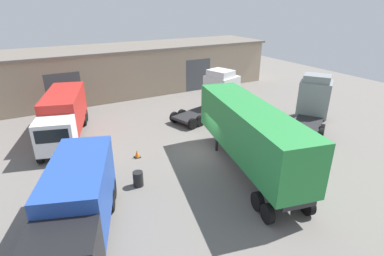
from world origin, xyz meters
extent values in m
plane|color=slate|center=(0.00, 0.00, 0.00)|extent=(60.00, 60.00, 0.00)
cube|color=tan|center=(0.00, 17.46, 2.44)|extent=(33.21, 6.93, 4.88)
cube|color=#70665B|center=(0.00, 17.46, 5.00)|extent=(33.71, 7.43, 0.25)
cube|color=#4C5156|center=(-7.31, 14.03, 1.80)|extent=(3.20, 0.08, 3.60)
cube|color=#4C5156|center=(7.31, 14.03, 1.80)|extent=(3.20, 0.08, 3.60)
cube|color=silver|center=(5.50, 6.54, 1.94)|extent=(3.02, 3.08, 2.96)
cube|color=silver|center=(5.31, 6.48, 3.70)|extent=(2.21, 2.49, 0.60)
cube|color=black|center=(6.62, 6.87, 2.53)|extent=(0.68, 2.03, 1.07)
cube|color=#232326|center=(2.31, 5.58, 0.58)|extent=(4.65, 3.14, 0.24)
cylinder|color=#B2B2B7|center=(2.60, 6.71, 0.41)|extent=(1.21, 0.85, 0.56)
cylinder|color=black|center=(5.76, 7.76, 0.46)|extent=(0.96, 0.55, 0.92)
cylinder|color=black|center=(6.39, 5.65, 0.46)|extent=(0.96, 0.55, 0.92)
cylinder|color=black|center=(1.30, 6.43, 0.46)|extent=(0.96, 0.55, 0.92)
cylinder|color=black|center=(1.93, 4.32, 0.46)|extent=(0.96, 0.55, 0.92)
cylinder|color=black|center=(0.44, 6.17, 0.46)|extent=(0.96, 0.55, 0.92)
cylinder|color=black|center=(1.07, 4.06, 0.46)|extent=(0.96, 0.55, 0.92)
cube|color=#28843D|center=(0.78, -3.33, 2.79)|extent=(4.77, 10.92, 2.87)
cube|color=#232326|center=(0.78, -3.33, 1.23)|extent=(4.04, 10.76, 0.24)
cube|color=#232326|center=(0.68, -0.11, 0.56)|extent=(0.19, 0.19, 1.11)
cube|color=#232326|center=(2.24, -0.46, 0.56)|extent=(0.19, 0.19, 1.11)
cylinder|color=black|center=(-1.07, -6.52, 0.48)|extent=(0.50, 1.01, 0.97)
cylinder|color=black|center=(1.08, -7.00, 0.48)|extent=(0.50, 1.01, 0.97)
cylinder|color=black|center=(-1.29, -7.50, 0.48)|extent=(0.50, 1.01, 0.97)
cylinder|color=black|center=(0.86, -7.98, 0.48)|extent=(0.50, 1.01, 0.97)
cube|color=silver|center=(-9.15, 4.13, 1.60)|extent=(2.84, 2.50, 2.20)
cube|color=black|center=(-9.41, 3.25, 2.00)|extent=(1.96, 0.65, 0.88)
cube|color=red|center=(-7.99, 8.07, 2.07)|extent=(4.08, 6.73, 2.63)
cylinder|color=black|center=(-8.27, 3.40, 0.50)|extent=(0.57, 1.04, 1.00)
cylinder|color=black|center=(-10.29, 3.99, 0.50)|extent=(0.57, 1.04, 1.00)
cylinder|color=black|center=(-6.55, 9.26, 0.50)|extent=(0.57, 1.04, 1.00)
cylinder|color=black|center=(-8.56, 9.85, 0.50)|extent=(0.57, 1.04, 1.00)
cylinder|color=black|center=(-6.26, 10.22, 0.50)|extent=(0.57, 1.04, 1.00)
cylinder|color=black|center=(-8.28, 10.81, 0.50)|extent=(0.57, 1.04, 1.00)
cube|color=#2347A3|center=(-8.88, -3.66, 2.09)|extent=(4.07, 5.90, 2.59)
cylinder|color=black|center=(-7.52, -2.97, 0.54)|extent=(0.64, 1.12, 1.08)
cylinder|color=black|center=(-9.50, -2.27, 0.54)|extent=(0.64, 1.12, 1.08)
cylinder|color=black|center=(-7.19, -2.03, 0.54)|extent=(0.64, 1.12, 1.08)
cylinder|color=black|center=(-9.17, -1.33, 0.54)|extent=(0.64, 1.12, 1.08)
cube|color=gray|center=(11.25, 0.80, 2.02)|extent=(3.41, 3.43, 2.98)
cube|color=gray|center=(11.09, 0.68, 3.79)|extent=(2.59, 2.69, 0.60)
cube|color=black|center=(12.20, 1.48, 2.61)|extent=(1.29, 1.75, 1.07)
cube|color=#232326|center=(8.77, -0.98, 0.65)|extent=(4.17, 3.78, 0.24)
cylinder|color=#B2B2B7|center=(8.68, 0.19, 0.48)|extent=(1.22, 1.10, 0.56)
cylinder|color=black|center=(11.09, 2.04, 0.53)|extent=(1.04, 0.86, 1.06)
cylinder|color=black|center=(12.38, 0.26, 0.53)|extent=(1.04, 0.86, 1.06)
cylinder|color=black|center=(7.77, -0.34, 0.53)|extent=(1.04, 0.86, 1.06)
cylinder|color=black|center=(9.05, -2.13, 0.53)|extent=(1.04, 0.86, 1.06)
cylinder|color=black|center=(7.04, -0.87, 0.53)|extent=(1.04, 0.86, 1.06)
cylinder|color=black|center=(8.32, -2.65, 0.53)|extent=(1.04, 0.86, 1.06)
cone|color=#423D38|center=(8.94, 7.34, 0.61)|extent=(2.47, 2.47, 1.22)
cylinder|color=black|center=(-5.62, -1.60, 0.44)|extent=(0.58, 0.58, 0.88)
cube|color=black|center=(-4.56, 1.63, 0.02)|extent=(0.40, 0.40, 0.04)
cone|color=orange|center=(-4.56, 1.63, 0.28)|extent=(0.36, 0.36, 0.55)
camera|label=1|loc=(-9.93, -15.76, 9.76)|focal=28.00mm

